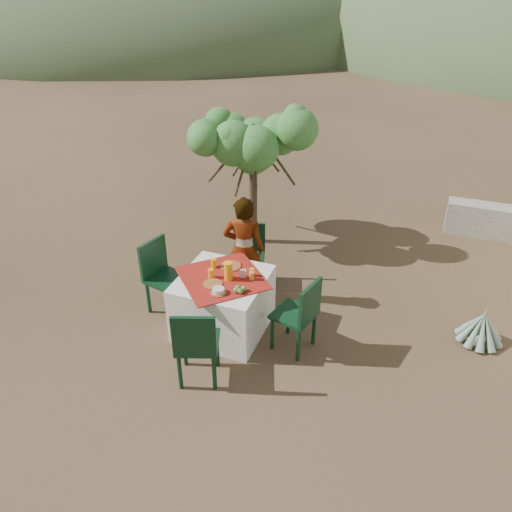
{
  "coord_description": "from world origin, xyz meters",
  "views": [
    {
      "loc": [
        2.0,
        -4.97,
        4.04
      ],
      "look_at": [
        0.12,
        -0.04,
        0.9
      ],
      "focal_mm": 35.0,
      "sensor_mm": 36.0,
      "label": 1
    }
  ],
  "objects_px": {
    "chair_far": "(250,252)",
    "shrub_tree": "(258,148)",
    "juice_pitcher": "(228,271)",
    "table": "(223,303)",
    "agave": "(481,328)",
    "chair_near": "(196,343)",
    "chair_right": "(300,313)",
    "person": "(244,250)",
    "chair_left": "(161,273)"
  },
  "relations": [
    {
      "from": "chair_right",
      "to": "agave",
      "type": "distance_m",
      "value": 2.25
    },
    {
      "from": "chair_near",
      "to": "chair_right",
      "type": "distance_m",
      "value": 1.27
    },
    {
      "from": "table",
      "to": "agave",
      "type": "distance_m",
      "value": 3.15
    },
    {
      "from": "chair_near",
      "to": "chair_right",
      "type": "height_order",
      "value": "chair_near"
    },
    {
      "from": "table",
      "to": "agave",
      "type": "bearing_deg",
      "value": 16.16
    },
    {
      "from": "chair_near",
      "to": "person",
      "type": "relative_size",
      "value": 0.66
    },
    {
      "from": "chair_near",
      "to": "chair_right",
      "type": "relative_size",
      "value": 1.03
    },
    {
      "from": "agave",
      "to": "juice_pitcher",
      "type": "distance_m",
      "value": 3.14
    },
    {
      "from": "chair_far",
      "to": "shrub_tree",
      "type": "bearing_deg",
      "value": 87.84
    },
    {
      "from": "chair_near",
      "to": "agave",
      "type": "bearing_deg",
      "value": -167.52
    },
    {
      "from": "agave",
      "to": "juice_pitcher",
      "type": "bearing_deg",
      "value": -163.36
    },
    {
      "from": "shrub_tree",
      "to": "juice_pitcher",
      "type": "xyz_separation_m",
      "value": [
        0.5,
        -2.32,
        -0.71
      ]
    },
    {
      "from": "person",
      "to": "juice_pitcher",
      "type": "relative_size",
      "value": 6.63
    },
    {
      "from": "agave",
      "to": "juice_pitcher",
      "type": "height_order",
      "value": "juice_pitcher"
    },
    {
      "from": "juice_pitcher",
      "to": "shrub_tree",
      "type": "bearing_deg",
      "value": 102.12
    },
    {
      "from": "chair_near",
      "to": "person",
      "type": "distance_m",
      "value": 1.7
    },
    {
      "from": "chair_near",
      "to": "person",
      "type": "height_order",
      "value": "person"
    },
    {
      "from": "agave",
      "to": "chair_left",
      "type": "bearing_deg",
      "value": -168.93
    },
    {
      "from": "person",
      "to": "agave",
      "type": "height_order",
      "value": "person"
    },
    {
      "from": "chair_near",
      "to": "chair_right",
      "type": "xyz_separation_m",
      "value": [
        0.87,
        0.92,
        -0.01
      ]
    },
    {
      "from": "chair_far",
      "to": "agave",
      "type": "height_order",
      "value": "chair_far"
    },
    {
      "from": "person",
      "to": "juice_pitcher",
      "type": "xyz_separation_m",
      "value": [
        0.1,
        -0.72,
        0.12
      ]
    },
    {
      "from": "chair_left",
      "to": "chair_right",
      "type": "relative_size",
      "value": 1.03
    },
    {
      "from": "person",
      "to": "juice_pitcher",
      "type": "distance_m",
      "value": 0.74
    },
    {
      "from": "table",
      "to": "shrub_tree",
      "type": "relative_size",
      "value": 0.65
    },
    {
      "from": "person",
      "to": "shrub_tree",
      "type": "bearing_deg",
      "value": -89.31
    },
    {
      "from": "table",
      "to": "chair_right",
      "type": "height_order",
      "value": "chair_right"
    },
    {
      "from": "chair_far",
      "to": "chair_near",
      "type": "relative_size",
      "value": 0.9
    },
    {
      "from": "chair_far",
      "to": "juice_pitcher",
      "type": "distance_m",
      "value": 1.19
    },
    {
      "from": "shrub_tree",
      "to": "chair_right",
      "type": "bearing_deg",
      "value": -59.14
    },
    {
      "from": "table",
      "to": "chair_right",
      "type": "bearing_deg",
      "value": -2.66
    },
    {
      "from": "chair_left",
      "to": "agave",
      "type": "xyz_separation_m",
      "value": [
        3.94,
        0.77,
        -0.35
      ]
    },
    {
      "from": "chair_near",
      "to": "chair_left",
      "type": "xyz_separation_m",
      "value": [
        -1.04,
        1.07,
        0.0
      ]
    },
    {
      "from": "chair_left",
      "to": "chair_right",
      "type": "xyz_separation_m",
      "value": [
        1.91,
        -0.15,
        -0.01
      ]
    },
    {
      "from": "chair_near",
      "to": "juice_pitcher",
      "type": "relative_size",
      "value": 4.36
    },
    {
      "from": "agave",
      "to": "chair_far",
      "type": "bearing_deg",
      "value": 175.6
    },
    {
      "from": "agave",
      "to": "chair_near",
      "type": "bearing_deg",
      "value": -147.53
    },
    {
      "from": "chair_far",
      "to": "agave",
      "type": "relative_size",
      "value": 1.49
    },
    {
      "from": "chair_far",
      "to": "table",
      "type": "bearing_deg",
      "value": -103.74
    },
    {
      "from": "table",
      "to": "chair_near",
      "type": "xyz_separation_m",
      "value": [
        0.13,
        -0.97,
        0.17
      ]
    },
    {
      "from": "chair_left",
      "to": "person",
      "type": "bearing_deg",
      "value": -43.25
    },
    {
      "from": "shrub_tree",
      "to": "person",
      "type": "bearing_deg",
      "value": -75.88
    },
    {
      "from": "chair_near",
      "to": "person",
      "type": "bearing_deg",
      "value": -105.3
    },
    {
      "from": "chair_far",
      "to": "juice_pitcher",
      "type": "xyz_separation_m",
      "value": [
        0.16,
        -1.12,
        0.38
      ]
    },
    {
      "from": "chair_near",
      "to": "chair_left",
      "type": "relative_size",
      "value": 1.0
    },
    {
      "from": "chair_far",
      "to": "shrub_tree",
      "type": "height_order",
      "value": "shrub_tree"
    },
    {
      "from": "chair_right",
      "to": "agave",
      "type": "xyz_separation_m",
      "value": [
        2.02,
        0.92,
        -0.33
      ]
    },
    {
      "from": "chair_near",
      "to": "person",
      "type": "xyz_separation_m",
      "value": [
        -0.14,
        1.68,
        0.2
      ]
    },
    {
      "from": "chair_near",
      "to": "agave",
      "type": "height_order",
      "value": "chair_near"
    },
    {
      "from": "table",
      "to": "chair_far",
      "type": "bearing_deg",
      "value": 93.97
    }
  ]
}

